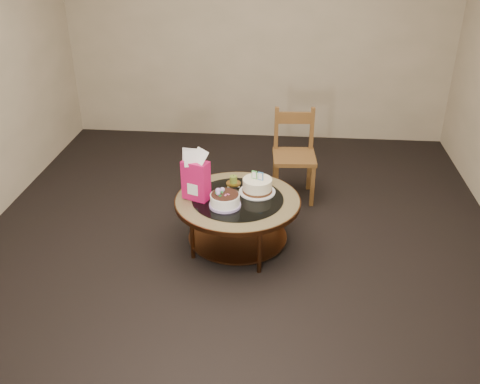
# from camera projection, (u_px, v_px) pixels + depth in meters

# --- Properties ---
(ground) EXTENTS (5.00, 5.00, 0.00)m
(ground) POSITION_uv_depth(u_px,v_px,m) (238.00, 246.00, 4.52)
(ground) COLOR black
(ground) RESTS_ON ground
(room_walls) EXTENTS (4.52, 5.02, 2.61)m
(room_walls) POSITION_uv_depth(u_px,v_px,m) (237.00, 65.00, 3.79)
(room_walls) COLOR #BCAA8E
(room_walls) RESTS_ON ground
(coffee_table) EXTENTS (1.02, 1.02, 0.46)m
(coffee_table) POSITION_uv_depth(u_px,v_px,m) (238.00, 207.00, 4.34)
(coffee_table) COLOR #593119
(coffee_table) RESTS_ON ground
(decorated_cake) EXTENTS (0.25, 0.25, 0.15)m
(decorated_cake) POSITION_uv_depth(u_px,v_px,m) (225.00, 201.00, 4.17)
(decorated_cake) COLOR #A28CC6
(decorated_cake) RESTS_ON coffee_table
(cream_cake) EXTENTS (0.30, 0.30, 0.19)m
(cream_cake) POSITION_uv_depth(u_px,v_px,m) (257.00, 186.00, 4.36)
(cream_cake) COLOR white
(cream_cake) RESTS_ON coffee_table
(gift_bag) EXTENTS (0.24, 0.20, 0.42)m
(gift_bag) POSITION_uv_depth(u_px,v_px,m) (196.00, 175.00, 4.21)
(gift_bag) COLOR #BF1151
(gift_bag) RESTS_ON coffee_table
(pillar_candle) EXTENTS (0.12, 0.12, 0.09)m
(pillar_candle) POSITION_uv_depth(u_px,v_px,m) (233.00, 182.00, 4.50)
(pillar_candle) COLOR #D5B457
(pillar_candle) RESTS_ON coffee_table
(dining_chair) EXTENTS (0.42, 0.42, 0.86)m
(dining_chair) POSITION_uv_depth(u_px,v_px,m) (294.00, 155.00, 5.11)
(dining_chair) COLOR brown
(dining_chair) RESTS_ON ground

